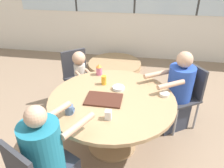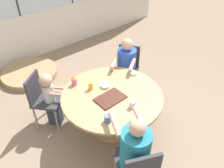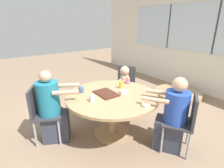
{
  "view_description": "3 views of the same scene",
  "coord_description": "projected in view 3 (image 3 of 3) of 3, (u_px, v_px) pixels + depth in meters",
  "views": [
    {
      "loc": [
        0.34,
        -2.01,
        2.05
      ],
      "look_at": [
        0.0,
        0.0,
        0.88
      ],
      "focal_mm": 35.0,
      "sensor_mm": 36.0,
      "label": 1
    },
    {
      "loc": [
        -1.55,
        -1.74,
        2.66
      ],
      "look_at": [
        0.0,
        0.0,
        0.88
      ],
      "focal_mm": 35.0,
      "sensor_mm": 36.0,
      "label": 2
    },
    {
      "loc": [
        2.03,
        -1.43,
        1.79
      ],
      "look_at": [
        0.0,
        0.0,
        0.88
      ],
      "focal_mm": 28.0,
      "sensor_mm": 36.0,
      "label": 3
    }
  ],
  "objects": [
    {
      "name": "chair_for_woman_green_shirt",
      "position": [
        185.0,
        119.0,
        2.38
      ],
      "size": [
        0.55,
        0.55,
        0.88
      ],
      "rotation": [
        0.0,
        0.0,
        -4.14
      ],
      "color": "#333338",
      "rests_on": "ground_plane"
    },
    {
      "name": "wall_back_with_windows",
      "position": [
        216.0,
        37.0,
        4.04
      ],
      "size": [
        8.4,
        0.08,
        2.8
      ],
      "color": "silver",
      "rests_on": "ground_plane"
    },
    {
      "name": "sippy_cup",
      "position": [
        128.0,
        79.0,
        3.17
      ],
      "size": [
        0.08,
        0.08,
        0.15
      ],
      "color": "#CC668C",
      "rests_on": "dining_table"
    },
    {
      "name": "person_toddler",
      "position": [
        124.0,
        87.0,
        3.62
      ],
      "size": [
        0.32,
        0.34,
        0.93
      ],
      "rotation": [
        0.0,
        0.0,
        -2.46
      ],
      "color": "#333847",
      "rests_on": "ground_plane"
    },
    {
      "name": "bowl_white_shallow",
      "position": [
        146.0,
        105.0,
        2.34
      ],
      "size": [
        0.11,
        0.11,
        0.03
      ],
      "color": "silver",
      "rests_on": "dining_table"
    },
    {
      "name": "person_woman_green_shirt",
      "position": [
        172.0,
        118.0,
        2.46
      ],
      "size": [
        0.66,
        0.59,
        1.11
      ],
      "rotation": [
        0.0,
        0.0,
        -4.14
      ],
      "color": "#333847",
      "rests_on": "ground_plane"
    },
    {
      "name": "chair_for_man_blue_shirt",
      "position": [
        41.0,
        110.0,
        2.61
      ],
      "size": [
        0.54,
        0.54,
        0.88
      ],
      "rotation": [
        0.0,
        0.0,
        -0.46
      ],
      "color": "#333338",
      "rests_on": "ground_plane"
    },
    {
      "name": "coffee_mug",
      "position": [
        81.0,
        90.0,
        2.79
      ],
      "size": [
        0.09,
        0.09,
        0.09
      ],
      "color": "slate",
      "rests_on": "dining_table"
    },
    {
      "name": "folded_table_stack",
      "position": [
        178.0,
        94.0,
        4.39
      ],
      "size": [
        1.13,
        1.13,
        0.12
      ],
      "color": "tan",
      "rests_on": "ground_plane"
    },
    {
      "name": "dining_table",
      "position": [
        112.0,
        103.0,
        2.75
      ],
      "size": [
        1.42,
        1.42,
        0.7
      ],
      "color": "tan",
      "rests_on": "ground_plane"
    },
    {
      "name": "chair_for_toddler",
      "position": [
        126.0,
        83.0,
        3.74
      ],
      "size": [
        0.56,
        0.56,
        0.88
      ],
      "rotation": [
        0.0,
        0.0,
        -2.46
      ],
      "color": "#333338",
      "rests_on": "ground_plane"
    },
    {
      "name": "juice_glass",
      "position": [
        121.0,
        85.0,
        2.96
      ],
      "size": [
        0.06,
        0.06,
        0.11
      ],
      "color": "gold",
      "rests_on": "dining_table"
    },
    {
      "name": "food_tray_dark",
      "position": [
        106.0,
        93.0,
        2.73
      ],
      "size": [
        0.39,
        0.27,
        0.02
      ],
      "color": "#472319",
      "rests_on": "dining_table"
    },
    {
      "name": "person_man_blue_shirt",
      "position": [
        52.0,
        110.0,
        2.64
      ],
      "size": [
        0.55,
        0.67,
        1.13
      ],
      "rotation": [
        0.0,
        0.0,
        -0.46
      ],
      "color": "#333847",
      "rests_on": "ground_plane"
    },
    {
      "name": "bowl_cereal",
      "position": [
        124.0,
        92.0,
        2.77
      ],
      "size": [
        0.14,
        0.14,
        0.04
      ],
      "color": "silver",
      "rests_on": "dining_table"
    },
    {
      "name": "milk_carton_small",
      "position": [
        92.0,
        98.0,
        2.47
      ],
      "size": [
        0.06,
        0.06,
        0.1
      ],
      "color": "silver",
      "rests_on": "dining_table"
    },
    {
      "name": "ground_plane",
      "position": [
        112.0,
        133.0,
        2.94
      ],
      "size": [
        16.0,
        16.0,
        0.0
      ],
      "primitive_type": "plane",
      "color": "#8C725B"
    }
  ]
}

